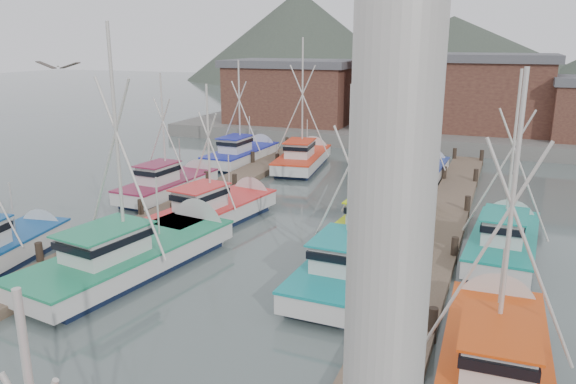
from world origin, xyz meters
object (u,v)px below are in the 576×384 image
(boat_8, at_px, (219,209))
(boat_12, at_px, (304,158))
(boat_4, at_px, (141,252))
(lookout_tower, at_px, (376,82))

(boat_8, distance_m, boat_12, 14.19)
(boat_4, relative_size, boat_12, 1.07)
(lookout_tower, bearing_deg, boat_12, -101.30)
(boat_12, bearing_deg, boat_8, -95.49)
(lookout_tower, relative_size, boat_12, 0.83)
(lookout_tower, distance_m, boat_4, 33.66)
(boat_4, distance_m, boat_8, 6.67)
(boat_12, bearing_deg, boat_4, -96.32)
(boat_4, height_order, boat_8, boat_4)
(lookout_tower, height_order, boat_4, boat_4)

